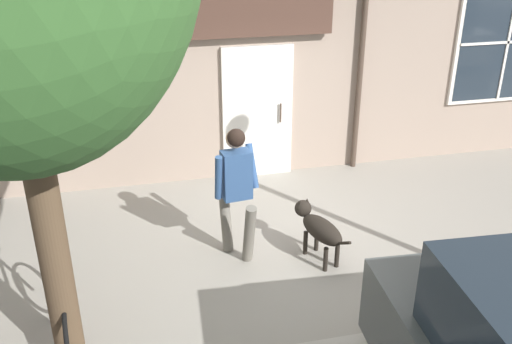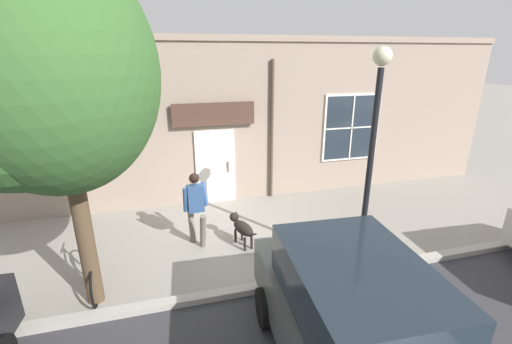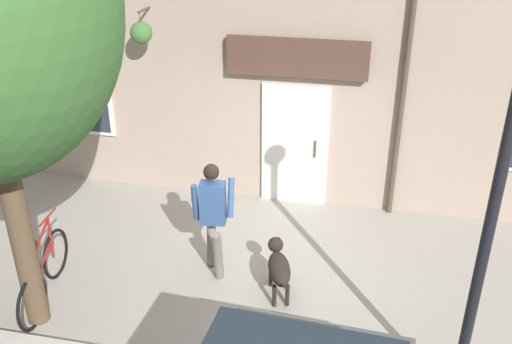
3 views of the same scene
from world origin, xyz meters
The scene contains 6 objects.
ground_plane centered at (0.00, 0.00, 0.00)m, with size 90.00×90.00×0.00m, color gray.
storefront_facade centered at (-2.34, 0.00, 2.28)m, with size 0.95×18.00×4.54m.
pedestrian_walking centered at (0.07, -0.71, 1.01)m, with size 0.72×0.55×1.69m.
dog_on_leash centered at (0.35, 0.25, 0.43)m, with size 1.08×0.48×0.66m.
leaning_bicycle centered at (1.08, -2.73, 0.38)m, with size 1.71×0.35×1.00m.
street_lamp centered at (1.73, 2.38, 2.79)m, with size 0.32×0.32×4.19m.
Camera 3 is at (6.42, 1.23, 4.90)m, focal length 40.00 mm.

